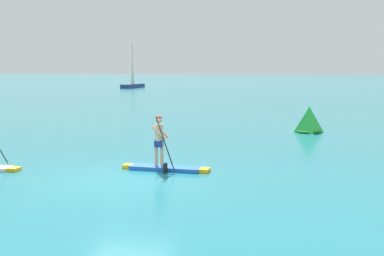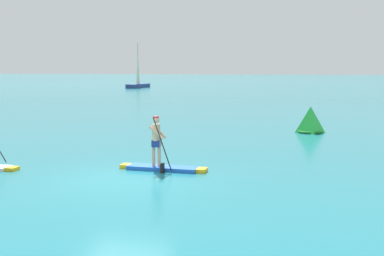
# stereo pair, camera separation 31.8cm
# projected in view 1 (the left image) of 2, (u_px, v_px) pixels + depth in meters

# --- Properties ---
(ground) EXTENTS (440.00, 440.00, 0.00)m
(ground) POSITION_uv_depth(u_px,v_px,m) (128.00, 180.00, 14.63)
(ground) COLOR #1E727F
(paddleboarder_mid_center) EXTENTS (2.91, 0.88, 1.78)m
(paddleboarder_mid_center) POSITION_uv_depth(u_px,v_px,m) (164.00, 159.00, 16.03)
(paddleboarder_mid_center) COLOR blue
(paddleboarder_mid_center) RESTS_ON ground
(race_marker_buoy) EXTENTS (1.33, 1.33, 1.34)m
(race_marker_buoy) POSITION_uv_depth(u_px,v_px,m) (309.00, 121.00, 25.30)
(race_marker_buoy) COLOR green
(race_marker_buoy) RESTS_ON ground
(sailboat_left_horizon) EXTENTS (2.09, 6.26, 7.18)m
(sailboat_left_horizon) POSITION_uv_depth(u_px,v_px,m) (133.00, 83.00, 80.52)
(sailboat_left_horizon) COLOR navy
(sailboat_left_horizon) RESTS_ON ground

